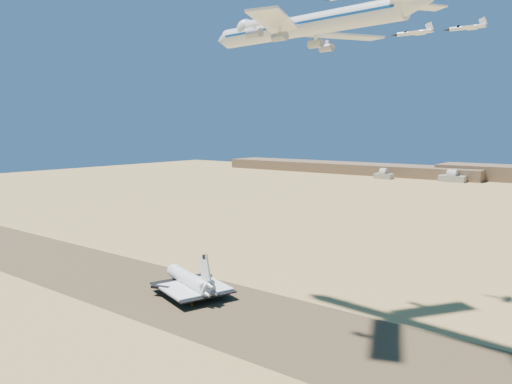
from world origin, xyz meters
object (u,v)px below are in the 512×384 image
Objects in this scene: crew_c at (198,301)px; carrier_747 at (298,27)px; shuttle at (190,281)px; crew_a at (192,305)px; chase_jet_c at (413,33)px; chase_jet_d at (466,27)px; crew_b at (191,299)px.

carrier_747 is at bearing -123.35° from crew_c.
shuttle is at bearing 0.19° from crew_c.
crew_a is 0.11× the size of chase_jet_c.
chase_jet_c is at bearing -124.58° from chase_jet_d.
chase_jet_c is (52.47, 63.50, 96.87)m from crew_a.
shuttle reaches higher than crew_b.
shuttle is at bearing -160.93° from carrier_747.
carrier_747 is at bearing 31.51° from shuttle.
chase_jet_d is (69.76, 80.00, 100.25)m from crew_b.
carrier_747 is 49.52× the size of crew_c.
shuttle is 2.34× the size of chase_jet_d.
carrier_747 reaches higher than chase_jet_d.
crew_a is at bearing -130.70° from chase_jet_c.
crew_b reaches higher than crew_a.
carrier_747 is at bearing -75.37° from crew_b.
shuttle is 22.32× the size of crew_c.
crew_c is at bearing -132.09° from chase_jet_d.
carrier_747 is at bearing -117.75° from chase_jet_c.
crew_b is (-4.44, 3.93, 0.09)m from crew_a.
crew_b is 3.55m from crew_c.
carrier_747 is 48.94m from chase_jet_c.
chase_jet_c reaches higher than crew_c.
chase_jet_d is (66.22, 79.88, 100.35)m from crew_c.
chase_jet_d is at bearing 56.72° from chase_jet_c.
chase_jet_c is 0.99× the size of chase_jet_d.
crew_b is (6.51, -5.90, -3.95)m from shuttle.
crew_c is (10.06, -5.78, -4.05)m from shuttle.
crew_b is 0.12× the size of chase_jet_c.
crew_b is 1.12× the size of crew_c.
crew_b is (-35.01, -15.86, -94.74)m from carrier_747.
crew_a is 1.01× the size of crew_c.
crew_c is 144.35m from chase_jet_d.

